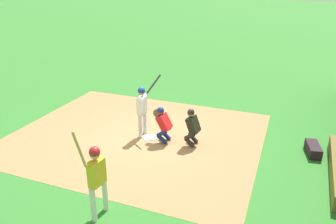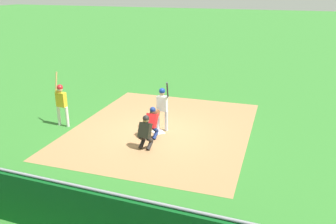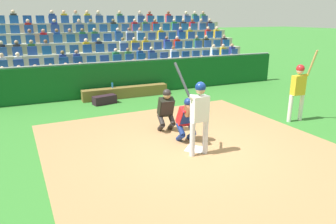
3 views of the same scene
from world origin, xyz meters
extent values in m
plane|color=#31752B|center=(0.00, 0.00, 0.00)|extent=(160.00, 160.00, 0.00)
cube|color=#A3774C|center=(0.00, 0.50, 0.00)|extent=(7.43, 8.83, 0.01)
cube|color=white|center=(0.00, 0.00, 0.02)|extent=(0.62, 0.62, 0.02)
cylinder|color=silver|center=(-0.12, 0.29, 0.43)|extent=(0.13, 0.13, 0.86)
cylinder|color=silver|center=(0.24, 0.30, 0.43)|extent=(0.13, 0.13, 0.86)
cube|color=silver|center=(0.06, 0.29, 1.17)|extent=(0.41, 0.23, 0.61)
sphere|color=tan|center=(0.06, 0.29, 1.62)|extent=(0.22, 0.22, 0.22)
sphere|color=navy|center=(0.06, 0.29, 1.68)|extent=(0.25, 0.25, 0.25)
cylinder|color=silver|center=(0.11, 0.27, 1.46)|extent=(0.45, 0.13, 0.14)
cylinder|color=silver|center=(0.27, 0.27, 1.46)|extent=(0.17, 0.14, 0.13)
cylinder|color=#272B2C|center=(0.39, 0.01, 1.84)|extent=(0.21, 0.55, 0.75)
sphere|color=black|center=(0.32, 0.25, 1.48)|extent=(0.06, 0.06, 0.06)
cylinder|color=navy|center=(-0.21, -0.57, 0.15)|extent=(0.16, 0.39, 0.34)
cylinder|color=navy|center=(-0.21, -0.57, 0.37)|extent=(0.16, 0.39, 0.33)
cylinder|color=navy|center=(0.11, -0.59, 0.15)|extent=(0.16, 0.39, 0.34)
cylinder|color=navy|center=(0.11, -0.59, 0.37)|extent=(0.16, 0.39, 0.33)
cube|color=red|center=(-0.05, -0.59, 0.72)|extent=(0.44, 0.50, 0.60)
cube|color=navy|center=(-0.04, -0.48, 0.72)|extent=(0.39, 0.29, 0.43)
sphere|color=brown|center=(-0.04, -0.45, 1.07)|extent=(0.22, 0.22, 0.22)
cube|color=black|center=(-0.04, -0.45, 1.07)|extent=(0.20, 0.14, 0.19)
sphere|color=navy|center=(-0.04, -0.45, 1.13)|extent=(0.24, 0.24, 0.24)
cylinder|color=brown|center=(0.09, -0.28, 0.95)|extent=(0.08, 0.30, 0.30)
cylinder|color=red|center=(0.11, -0.46, 0.88)|extent=(0.14, 0.40, 0.22)
cylinder|color=black|center=(-0.05, -1.50, 0.15)|extent=(0.17, 0.39, 0.34)
cylinder|color=black|center=(-0.05, -1.50, 0.37)|extent=(0.17, 0.39, 0.33)
cylinder|color=black|center=(0.27, -1.53, 0.15)|extent=(0.17, 0.39, 0.34)
cylinder|color=black|center=(0.27, -1.53, 0.37)|extent=(0.17, 0.39, 0.33)
cube|color=black|center=(0.11, -1.57, 0.74)|extent=(0.45, 0.45, 0.60)
cube|color=black|center=(0.12, -1.45, 0.74)|extent=(0.40, 0.24, 0.45)
sphere|color=#A38453|center=(0.12, -1.47, 1.10)|extent=(0.22, 0.22, 0.22)
cube|color=black|center=(0.12, -1.47, 1.10)|extent=(0.21, 0.12, 0.20)
sphere|color=black|center=(0.12, -1.47, 1.16)|extent=(0.24, 0.24, 0.24)
cube|color=#0D4E1B|center=(0.00, -6.50, 0.69)|extent=(15.79, 0.24, 1.39)
cylinder|color=gray|center=(0.00, -6.50, 1.43)|extent=(15.79, 0.07, 0.07)
cube|color=brown|center=(-0.01, -5.95, 0.22)|extent=(3.59, 0.40, 0.44)
cylinder|color=blue|center=(0.52, -6.03, 0.54)|extent=(0.07, 0.07, 0.21)
cube|color=black|center=(1.05, -5.29, 0.16)|extent=(0.95, 0.55, 0.33)
cylinder|color=silver|center=(-3.84, -0.72, 0.43)|extent=(0.14, 0.14, 0.87)
cylinder|color=silver|center=(-4.28, -0.69, 0.43)|extent=(0.14, 0.14, 0.87)
cube|color=gold|center=(-4.06, -0.71, 1.18)|extent=(0.43, 0.25, 0.62)
sphere|color=#D2A58D|center=(-4.06, -0.71, 1.64)|extent=(0.22, 0.22, 0.22)
sphere|color=#B41E21|center=(-4.06, -0.71, 1.70)|extent=(0.25, 0.25, 0.25)
cylinder|color=gold|center=(-4.11, -0.68, 1.47)|extent=(0.46, 0.17, 0.14)
cylinder|color=gold|center=(-4.28, -0.67, 1.47)|extent=(0.17, 0.15, 0.13)
cylinder|color=tan|center=(-4.35, -0.54, 1.88)|extent=(0.11, 0.28, 0.79)
sphere|color=black|center=(-4.33, -0.64, 1.50)|extent=(0.06, 0.06, 0.06)
camera|label=1|loc=(-9.12, -4.62, 5.21)|focal=34.72mm
camera|label=2|loc=(4.91, -12.16, 5.64)|focal=37.42mm
camera|label=3|loc=(3.65, 6.43, 3.23)|focal=33.67mm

